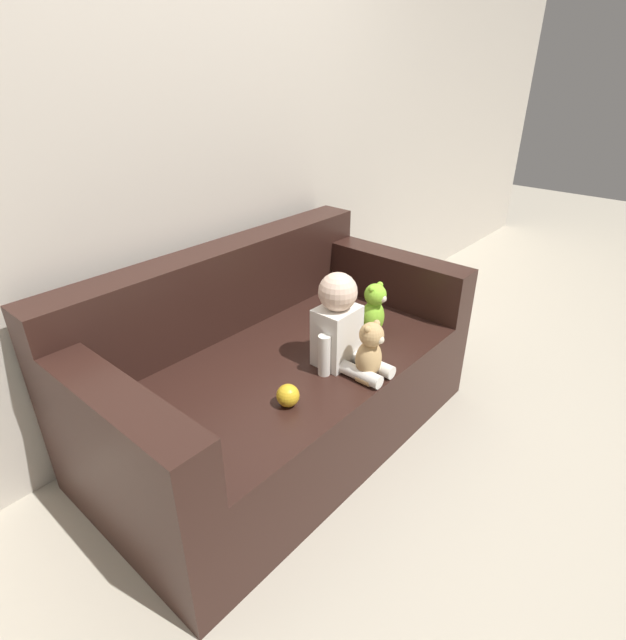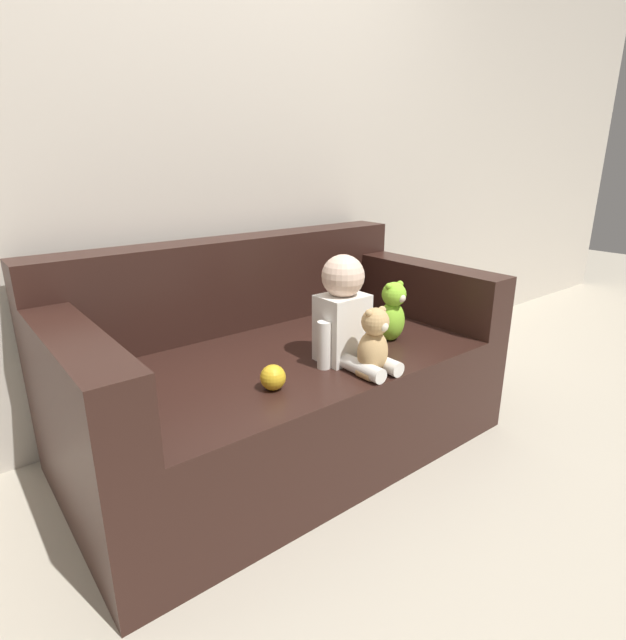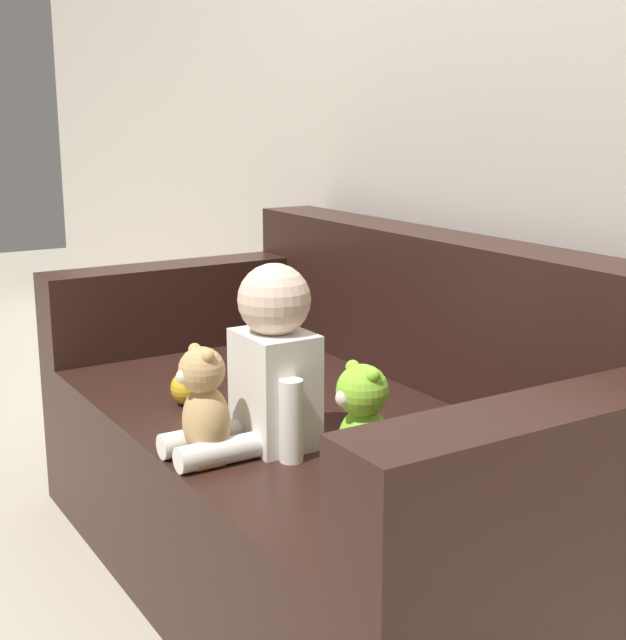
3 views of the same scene
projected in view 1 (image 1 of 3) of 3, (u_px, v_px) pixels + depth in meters
The scene contains 7 objects.
ground_plane at pixel (284, 433), 2.40m from camera, with size 12.00×12.00×0.00m, color #B7AD99.
wall_back at pixel (181, 138), 2.12m from camera, with size 8.00×0.05×2.60m.
couch at pixel (274, 376), 2.29m from camera, with size 1.74×0.95×0.85m.
person_baby at pixel (340, 326), 2.05m from camera, with size 0.26×0.33×0.41m.
teddy_bear_brown at pixel (370, 352), 1.99m from camera, with size 0.15×0.11×0.25m.
plush_toy_side at pixel (374, 310), 2.31m from camera, with size 0.12×0.12×0.26m.
toy_ball at pixel (288, 395), 1.86m from camera, with size 0.09×0.09×0.09m.
Camera 1 is at (-1.32, -1.33, 1.60)m, focal length 28.00 mm.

